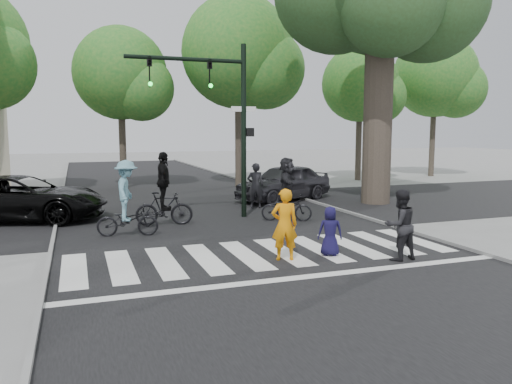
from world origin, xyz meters
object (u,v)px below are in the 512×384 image
Objects in this scene: traffic_signal at (220,106)px; cyclist_right at (287,193)px; pedestrian_adult at (400,225)px; cyclist_mid at (164,195)px; car_grey at (284,182)px; pedestrian_woman at (285,225)px; pedestrian_child at (330,231)px; cyclist_left at (127,203)px; car_suv at (22,198)px.

traffic_signal is 3.74m from cyclist_right.
pedestrian_adult is at bearing -70.47° from traffic_signal.
car_grey is (5.91, 4.03, -0.19)m from cyclist_mid.
cyclist_right is at bearing -100.27° from pedestrian_woman.
traffic_signal is at bearing -56.74° from pedestrian_child.
pedestrian_child is 6.22m from cyclist_mid.
pedestrian_child is at bearing -38.48° from pedestrian_adult.
pedestrian_woman is 0.37× the size of car_grey.
car_suv is (-3.13, 3.73, -0.19)m from cyclist_left.
cyclist_mid is (-2.09, -0.61, -2.92)m from traffic_signal.
cyclist_right is (2.08, 4.69, 0.11)m from pedestrian_woman.
car_suv is 10.45m from car_grey.
cyclist_mid is at bearing -101.86° from car_suv.
pedestrian_child is 0.22× the size of car_suv.
cyclist_right is 0.39× the size of car_suv.
pedestrian_adult reaches higher than pedestrian_child.
car_grey is at bearing 68.15° from cyclist_right.
cyclist_mid is 1.10× the size of cyclist_right.
cyclist_mid is 5.04m from car_suv.
cyclist_right is at bearing 6.92° from cyclist_left.
cyclist_right is (5.32, 0.65, 0.00)m from cyclist_left.
cyclist_mid is at bearing -58.13° from pedestrian_adult.
traffic_signal is 3.53× the size of pedestrian_adult.
pedestrian_woman is 1.40× the size of pedestrian_child.
pedestrian_adult is at bearing -40.49° from cyclist_left.
cyclist_left reaches higher than pedestrian_child.
car_grey is (1.39, 10.30, -0.06)m from pedestrian_adult.
car_suv is (-7.59, 7.77, 0.16)m from pedestrian_child.
car_grey is at bearing 41.80° from traffic_signal.
pedestrian_adult is 12.47m from car_suv.
pedestrian_adult is 7.73m from cyclist_mid.
pedestrian_child is at bearing -79.63° from traffic_signal.
car_suv is (-8.45, 3.09, -0.19)m from cyclist_right.
pedestrian_woman is 1.25m from pedestrian_child.
cyclist_mid reaches higher than cyclist_right.
pedestrian_child is at bearing -100.39° from cyclist_right.
traffic_signal reaches higher than cyclist_mid.
pedestrian_woman is (-0.13, -5.96, -3.04)m from traffic_signal.
car_suv is at bearing -48.19° from pedestrian_adult.
traffic_signal reaches higher than cyclist_left.
pedestrian_adult is 10.39m from car_grey.
pedestrian_adult is (1.35, -0.93, 0.24)m from pedestrian_child.
cyclist_right is (0.86, 4.68, 0.35)m from pedestrian_child.
traffic_signal is at bearing -88.63° from car_suv.
cyclist_mid is 7.16m from car_grey.
cyclist_mid reaches higher than pedestrian_woman.
pedestrian_child is 1.66m from pedestrian_adult.
cyclist_left is 8.96m from car_grey.
pedestrian_child is 4.77m from cyclist_right.
pedestrian_adult is 0.30× the size of car_suv.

